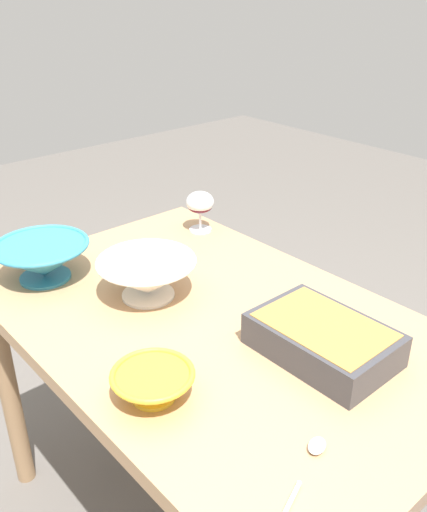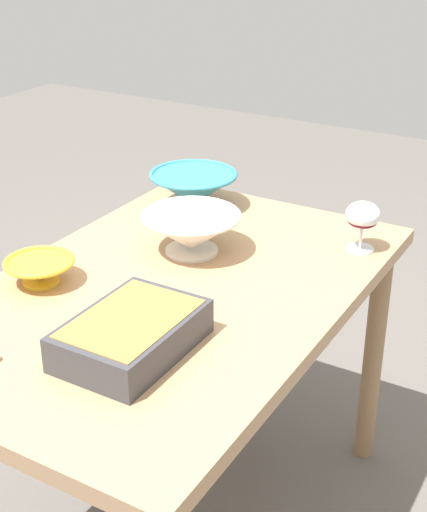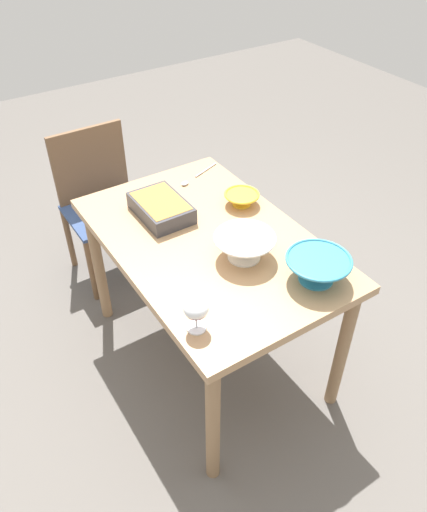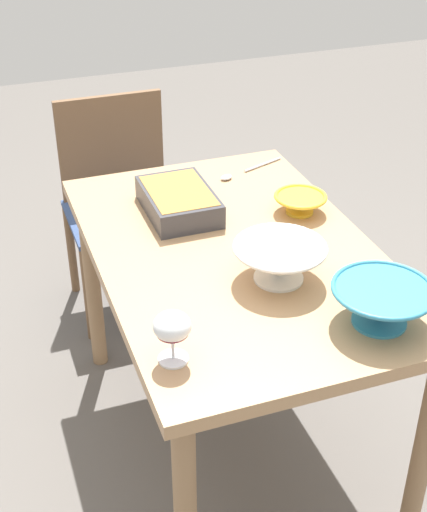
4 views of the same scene
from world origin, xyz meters
The scene contains 9 objects.
ground_plane centered at (0.00, 0.00, 0.00)m, with size 8.00×8.00×0.00m, color #5B5651.
dining_table centered at (0.00, 0.00, 0.67)m, with size 1.24×0.80×0.76m.
chair centered at (0.98, 0.13, 0.49)m, with size 0.40×0.46×0.88m.
wine_glass centered at (-0.41, 0.31, 0.86)m, with size 0.09×0.09×0.13m.
casserole_dish centered at (0.27, 0.09, 0.81)m, with size 0.30×0.20×0.08m.
mixing_bowl centered at (-0.18, -0.06, 0.82)m, with size 0.26×0.26×0.11m.
small_bowl centered at (0.14, -0.27, 0.80)m, with size 0.17×0.17×0.06m.
serving_bowl centered at (-0.45, -0.21, 0.82)m, with size 0.26×0.26×0.11m.
serving_spoon centered at (0.46, -0.20, 0.77)m, with size 0.12×0.27×0.01m.
Camera 3 is at (-1.47, 0.92, 2.10)m, focal length 35.34 mm.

